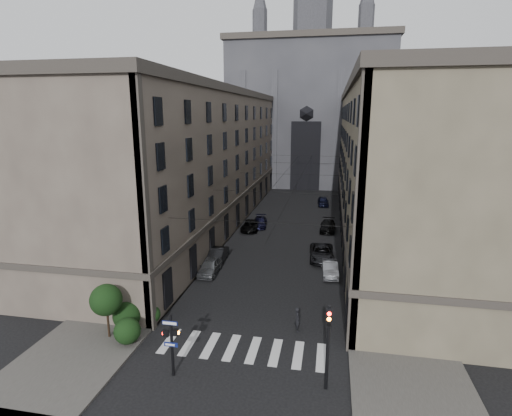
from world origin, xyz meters
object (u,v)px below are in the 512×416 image
Objects in this scene: car_right_near at (330,269)px; gothic_tower at (310,103)px; pedestrian_signal_left at (171,341)px; car_left_near at (210,266)px; car_right_midnear at (322,253)px; car_left_far at (260,222)px; car_left_midnear at (217,256)px; car_right_midfar at (328,226)px; traffic_light_right at (328,338)px; car_right_far at (323,201)px; car_left_midfar at (251,226)px; pedestrian at (297,319)px.

gothic_tower is at bearing 91.19° from car_right_near.
pedestrian_signal_left reaches higher than car_right_near.
gothic_tower is at bearing 81.62° from car_left_near.
pedestrian_signal_left is 0.72× the size of car_right_midnear.
car_right_midnear is (-0.92, 4.22, 0.08)m from car_right_near.
car_left_far is (-4.20, -40.18, -17.14)m from gothic_tower.
car_left_midnear is 0.94× the size of car_right_midfar.
traffic_light_right is 17.17m from car_right_near.
car_left_near is 0.80× the size of car_right_midnear.
car_left_far is (-0.69, 33.28, -1.67)m from pedestrian_signal_left.
pedestrian_signal_left is 0.89× the size of car_left_far.
car_right_near is (5.65, -56.07, -17.11)m from gothic_tower.
car_right_far reaches higher than car_left_midnear.
gothic_tower reaches higher than car_right_midfar.
car_left_midfar is at bearing -96.88° from gothic_tower.
pedestrian is at bearing -95.74° from car_right_far.
car_right_midnear is (-0.87, 21.19, -2.52)m from traffic_light_right.
car_left_near is 34.28m from car_right_far.
car_right_midfar is (0.48, 11.21, -0.07)m from car_right_midnear.
car_left_midnear is at bearing 168.89° from car_right_near.
car_left_midnear is 11.30m from car_right_midnear.
pedestrian is (6.94, 6.50, -1.41)m from pedestrian_signal_left.
car_left_midfar is 19.51m from car_right_far.
pedestrian_signal_left is 0.83× the size of car_right_midfar.
traffic_light_right reaches higher than pedestrian.
car_right_near is at bearing -80.99° from car_right_midnear.
car_left_midnear is at bearing -114.03° from car_right_far.
traffic_light_right is (5.60, -73.04, -14.51)m from gothic_tower.
car_right_midnear is (9.82, -9.60, 0.10)m from car_left_midfar.
car_left_midfar is 10.43m from car_right_midfar.
car_left_near is at bearing -87.59° from car_left_midnear.
car_right_far is (4.20, -25.10, -17.04)m from gothic_tower.
pedestrian_signal_left is 15.93m from car_left_near.
car_left_far is (1.84, 17.63, -0.10)m from car_left_near.
traffic_light_right is at bearing -55.02° from car_left_near.
pedestrian is (-0.78, -41.86, 0.16)m from car_right_far.
pedestrian_signal_left is at bearing -114.17° from car_right_midnear.
car_right_far is at bearing -20.38° from pedestrian.
car_left_far is 14.69m from car_right_midnear.
traffic_light_right reaches higher than car_left_midnear.
pedestrian_signal_left reaches higher than car_left_midfar.
gothic_tower is 13.18× the size of car_left_near.
car_left_near is at bearing 99.17° from pedestrian_signal_left.
car_left_near is (-11.64, 15.23, -2.54)m from traffic_light_right.
pedestrian is (-2.18, 6.08, -2.37)m from traffic_light_right.
car_left_midnear reaches higher than car_left_midfar.
car_left_midfar reaches higher than car_left_far.
car_left_near is (-6.04, -57.81, -17.05)m from gothic_tower.
car_left_near is 13.17m from pedestrian.
car_right_far is 41.87m from pedestrian.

